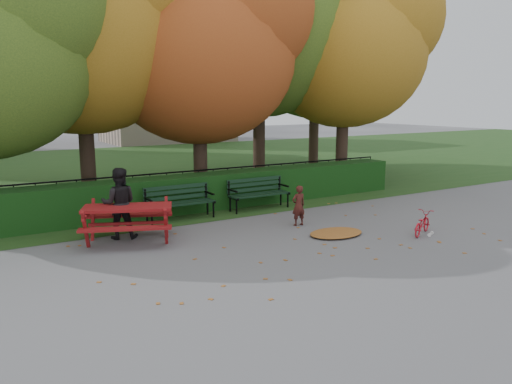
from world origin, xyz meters
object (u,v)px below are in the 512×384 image
tree_e (356,43)px  tree_d (272,16)px  bicycle (422,223)px  picnic_table (128,214)px  bench_left (179,200)px  tree_g (325,47)px  adult (119,203)px  bench_right (258,191)px  child (298,206)px  tree_b (94,16)px  tree_c (211,41)px

tree_e → tree_d: bearing=151.1°
bicycle → tree_d: bearing=-31.9°
picnic_table → bench_left: bearing=60.8°
bench_left → tree_g: bearing=32.2°
tree_g → bench_left: tree_g is taller
adult → bicycle: (6.03, -3.32, -0.53)m
bench_left → tree_d: bearing=34.3°
bench_left → bench_right: same height
tree_e → bicycle: tree_e is taller
child → adult: 4.27m
tree_b → child: bearing=-56.9°
bench_right → child: size_ratio=1.79×
bench_left → picnic_table: bench_left is taller
bench_right → tree_c: bearing=96.7°
bench_left → adult: (-1.85, -1.02, 0.28)m
tree_b → tree_e: (8.97, -0.98, -0.32)m
tree_c → bench_right: bearing=-83.3°
picnic_table → child: bearing=11.9°
tree_g → tree_d: bearing=-150.4°
tree_d → adult: size_ratio=5.99×
picnic_table → bicycle: (5.96, -2.92, -0.36)m
child → bench_left: bearing=-40.7°
adult → bench_left: bearing=-130.3°
tree_e → tree_c: bearing=178.1°
tree_b → child: (3.39, -5.20, -4.90)m
tree_b → bench_right: size_ratio=4.88×
tree_c → picnic_table: 6.82m
bench_right → tree_d: bearing=51.8°
tree_b → bicycle: 10.45m
child → bicycle: size_ratio=0.99×
tree_d → tree_b: bearing=-175.6°
tree_b → bench_right: bearing=-40.7°
bench_right → tree_g: bearing=40.0°
tree_d → bicycle: (-1.00, -7.87, -5.71)m
tree_g → bicycle: 12.80m
tree_g → child: 12.07m
bench_left → bench_right: bearing=0.0°
tree_e → bicycle: 8.80m
tree_c → tree_e: (5.69, -0.19, 0.26)m
tree_d → tree_g: size_ratio=1.12×
tree_b → child: size_ratio=8.75×
tree_e → bench_right: bearing=-159.1°
tree_d → bench_right: tree_d is taller
tree_d → tree_e: 3.15m
tree_e → child: 8.36m
bicycle → bench_left: bearing=19.3°
tree_b → tree_c: tree_b is taller
tree_b → tree_d: tree_d is taller
bench_right → adult: 4.38m
child → bicycle: (1.93, -2.18, -0.24)m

